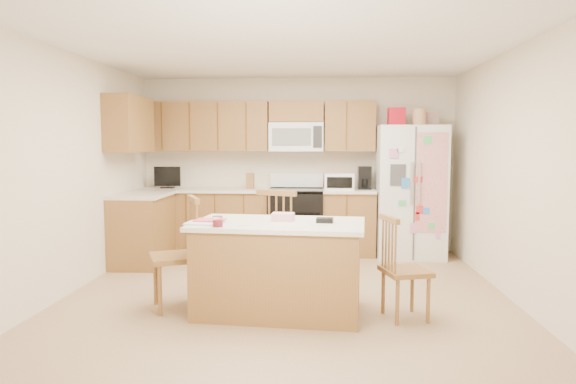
# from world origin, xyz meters

# --- Properties ---
(ground) EXTENTS (4.50, 4.50, 0.00)m
(ground) POSITION_xyz_m (0.00, 0.00, 0.00)
(ground) COLOR #877351
(ground) RESTS_ON ground
(room_shell) EXTENTS (4.60, 4.60, 2.52)m
(room_shell) POSITION_xyz_m (0.00, 0.00, 1.44)
(room_shell) COLOR beige
(room_shell) RESTS_ON ground
(cabinetry) EXTENTS (3.36, 1.56, 2.15)m
(cabinetry) POSITION_xyz_m (-0.98, 1.79, 0.91)
(cabinetry) COLOR brown
(cabinetry) RESTS_ON ground
(stove) EXTENTS (0.76, 0.65, 1.13)m
(stove) POSITION_xyz_m (0.00, 1.94, 0.47)
(stove) COLOR black
(stove) RESTS_ON ground
(refrigerator) EXTENTS (0.90, 0.79, 2.04)m
(refrigerator) POSITION_xyz_m (1.57, 1.87, 0.92)
(refrigerator) COLOR white
(refrigerator) RESTS_ON ground
(island) EXTENTS (1.63, 1.03, 0.93)m
(island) POSITION_xyz_m (-0.03, -0.64, 0.43)
(island) COLOR brown
(island) RESTS_ON ground
(windsor_chair_left) EXTENTS (0.58, 0.59, 1.06)m
(windsor_chair_left) POSITION_xyz_m (-1.00, -0.56, 0.50)
(windsor_chair_left) COLOR brown
(windsor_chair_left) RESTS_ON ground
(windsor_chair_back) EXTENTS (0.59, 0.58, 1.08)m
(windsor_chair_back) POSITION_xyz_m (-0.05, 0.11, 0.51)
(windsor_chair_back) COLOR brown
(windsor_chair_back) RESTS_ON ground
(windsor_chair_right) EXTENTS (0.47, 0.48, 0.92)m
(windsor_chair_right) POSITION_xyz_m (1.08, -0.74, 0.44)
(windsor_chair_right) COLOR brown
(windsor_chair_right) RESTS_ON ground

